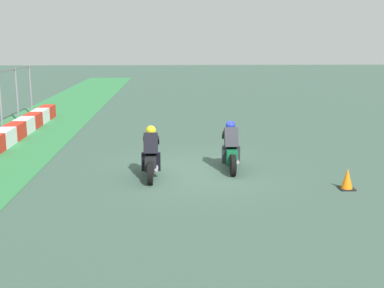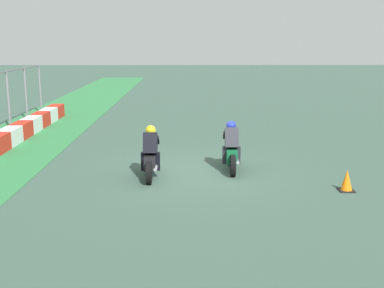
{
  "view_description": "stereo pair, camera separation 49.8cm",
  "coord_description": "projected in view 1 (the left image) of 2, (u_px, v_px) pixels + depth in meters",
  "views": [
    {
      "loc": [
        -14.19,
        0.67,
        3.96
      ],
      "look_at": [
        -0.11,
        0.08,
        0.9
      ],
      "focal_mm": 45.69,
      "sensor_mm": 36.0,
      "label": 1
    },
    {
      "loc": [
        -14.2,
        0.17,
        3.96
      ],
      "look_at": [
        -0.11,
        0.08,
        0.9
      ],
      "focal_mm": 45.69,
      "sensor_mm": 36.0,
      "label": 2
    }
  ],
  "objects": [
    {
      "name": "ground_plane",
      "position": [
        194.0,
        172.0,
        14.72
      ],
      "size": [
        120.0,
        120.0,
        0.0
      ],
      "primitive_type": "plane",
      "color": "#3A5447"
    },
    {
      "name": "rider_lane_b",
      "position": [
        151.0,
        157.0,
        14.05
      ],
      "size": [
        2.04,
        0.54,
        1.51
      ],
      "rotation": [
        0.0,
        0.0,
        -0.0
      ],
      "color": "black",
      "rests_on": "ground_plane"
    },
    {
      "name": "rider_lane_a",
      "position": [
        231.0,
        150.0,
        14.89
      ],
      "size": [
        2.04,
        0.54,
        1.51
      ],
      "rotation": [
        0.0,
        0.0,
        -0.01
      ],
      "color": "black",
      "rests_on": "ground_plane"
    },
    {
      "name": "traffic_cone",
      "position": [
        347.0,
        180.0,
        13.02
      ],
      "size": [
        0.4,
        0.4,
        0.58
      ],
      "color": "black",
      "rests_on": "ground_plane"
    }
  ]
}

